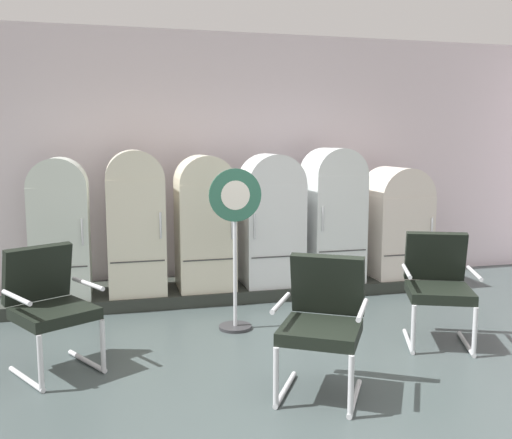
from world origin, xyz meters
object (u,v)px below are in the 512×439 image
Objects in this scene: refrigerator_3 at (271,216)px; refrigerator_5 at (396,219)px; refrigerator_2 at (204,218)px; sign_stand at (235,247)px; refrigerator_0 at (60,224)px; armchair_right at (438,281)px; refrigerator_1 at (135,217)px; armchair_center at (323,317)px; refrigerator_4 at (332,210)px; armchair_left at (49,301)px.

refrigerator_3 is 1.13× the size of refrigerator_5.
refrigerator_3 reaches higher than refrigerator_2.
refrigerator_3 reaches higher than sign_stand.
armchair_right is (3.35, -1.90, -0.38)m from refrigerator_0.
refrigerator_5 is at bearing 1.54° from refrigerator_3.
refrigerator_1 reaches higher than refrigerator_3.
refrigerator_0 is at bearing -179.39° from refrigerator_5.
armchair_center is (1.19, -2.64, -0.42)m from refrigerator_1.
refrigerator_2 is 0.97× the size of sign_stand.
refrigerator_1 is at bearing 127.43° from sign_stand.
refrigerator_5 is at bearing 0.64° from refrigerator_4.
refrigerator_3 is 1.31m from sign_stand.
armchair_right is at bearing -61.86° from refrigerator_3.
refrigerator_0 is at bearing -179.40° from refrigerator_4.
refrigerator_5 reaches higher than armchair_center.
refrigerator_5 is (1.63, 0.04, -0.10)m from refrigerator_3.
armchair_left is 1.00× the size of armchair_right.
armchair_right is at bearing -24.81° from sign_stand.
armchair_center is (1.98, -2.62, -0.38)m from refrigerator_0.
armchair_center is (-0.36, -2.62, -0.38)m from refrigerator_3.
refrigerator_4 is (1.56, 0.02, 0.04)m from refrigerator_2.
refrigerator_2 is (1.55, 0.01, 0.01)m from refrigerator_0.
refrigerator_1 is 0.99× the size of refrigerator_4.
refrigerator_0 is 0.94× the size of refrigerator_4.
armchair_right is (1.80, -1.92, -0.38)m from refrigerator_2.
refrigerator_3 is at bearing 82.17° from armchair_center.
refrigerator_0 reaches higher than refrigerator_5.
refrigerator_4 is 1.62× the size of armchair_left.
armchair_right is (3.32, -0.20, 0.00)m from armchair_left.
armchair_right is at bearing 27.50° from armchair_center.
refrigerator_4 is 1.86m from sign_stand.
refrigerator_0 is at bearing -178.09° from refrigerator_1.
refrigerator_4 is 1.02× the size of sign_stand.
armchair_left is at bearing -131.44° from refrigerator_2.
sign_stand is (0.11, -1.14, -0.13)m from refrigerator_2.
refrigerator_3 is at bearing -1.03° from refrigerator_1.
refrigerator_3 reaches higher than armchair_left.
refrigerator_1 is 1.01× the size of sign_stand.
refrigerator_4 reaches higher than refrigerator_0.
refrigerator_4 is 1.62× the size of armchair_right.
refrigerator_3 is at bearing -178.46° from refrigerator_5.
refrigerator_5 is 0.87× the size of sign_stand.
refrigerator_1 reaches higher than armchair_left.
refrigerator_4 is at bearing 0.60° from refrigerator_0.
refrigerator_2 is 2.42m from refrigerator_5.
refrigerator_0 is 0.95× the size of refrigerator_1.
refrigerator_3 is 2.19m from armchair_right.
refrigerator_1 reaches higher than refrigerator_0.
armchair_left is 1.00× the size of armchair_center.
armchair_center is at bearing -25.18° from armchair_left.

